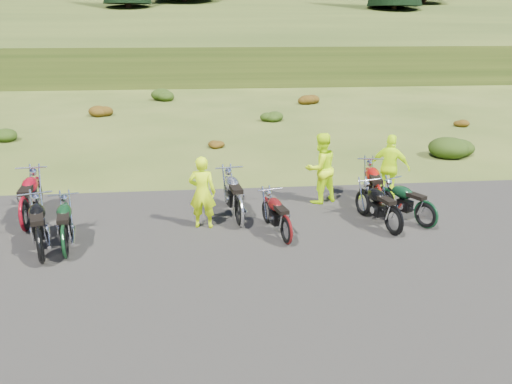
{
  "coord_description": "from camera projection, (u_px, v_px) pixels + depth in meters",
  "views": [
    {
      "loc": [
        -0.63,
        -9.94,
        4.69
      ],
      "look_at": [
        0.41,
        0.72,
        1.02
      ],
      "focal_mm": 35.0,
      "sensor_mm": 36.0,
      "label": 1
    }
  ],
  "objects": [
    {
      "name": "ground",
      "position": [
        241.0,
        247.0,
        10.94
      ],
      "size": [
        300.0,
        300.0,
        0.0
      ],
      "primitive_type": "plane",
      "color": "#364617",
      "rests_on": "ground"
    },
    {
      "name": "gravel_pad",
      "position": [
        248.0,
        294.0,
        9.06
      ],
      "size": [
        20.0,
        12.0,
        0.04
      ],
      "primitive_type": "cube",
      "color": "black",
      "rests_on": "ground"
    },
    {
      "name": "hill_slope",
      "position": [
        211.0,
        64.0,
        58.02
      ],
      "size": [
        300.0,
        45.97,
        9.37
      ],
      "primitive_type": null,
      "rotation": [
        0.14,
        0.0,
        0.0
      ],
      "color": "#2A3D14",
      "rests_on": "ground"
    },
    {
      "name": "hill_plateau",
      "position": [
        208.0,
        43.0,
        114.52
      ],
      "size": [
        300.0,
        90.0,
        9.17
      ],
      "primitive_type": "cube",
      "color": "#2A3D14",
      "rests_on": "ground"
    },
    {
      "name": "shrub_1",
      "position": [
        3.0,
        133.0,
        20.64
      ],
      "size": [
        1.03,
        1.03,
        0.61
      ],
      "primitive_type": "ellipsoid",
      "color": "#1C350D",
      "rests_on": "ground"
    },
    {
      "name": "shrub_2",
      "position": [
        100.0,
        109.0,
        25.87
      ],
      "size": [
        1.3,
        1.3,
        0.77
      ],
      "primitive_type": "ellipsoid",
      "color": "#612D0C",
      "rests_on": "ground"
    },
    {
      "name": "shrub_3",
      "position": [
        164.0,
        93.0,
        31.11
      ],
      "size": [
        1.56,
        1.56,
        0.92
      ],
      "primitive_type": "ellipsoid",
      "color": "#1C350D",
      "rests_on": "ground"
    },
    {
      "name": "shrub_4",
      "position": [
        214.0,
        142.0,
        19.49
      ],
      "size": [
        0.77,
        0.77,
        0.45
      ],
      "primitive_type": "ellipsoid",
      "color": "#612D0C",
      "rests_on": "ground"
    },
    {
      "name": "shrub_5",
      "position": [
        271.0,
        115.0,
        24.72
      ],
      "size": [
        1.03,
        1.03,
        0.61
      ],
      "primitive_type": "ellipsoid",
      "color": "#1C350D",
      "rests_on": "ground"
    },
    {
      "name": "shrub_6",
      "position": [
        308.0,
        97.0,
        29.96
      ],
      "size": [
        1.3,
        1.3,
        0.77
      ],
      "primitive_type": "ellipsoid",
      "color": "#612D0C",
      "rests_on": "ground"
    },
    {
      "name": "shrub_7",
      "position": [
        453.0,
        144.0,
        18.24
      ],
      "size": [
        1.56,
        1.56,
        0.92
      ],
      "primitive_type": "ellipsoid",
      "color": "#1C350D",
      "rests_on": "ground"
    },
    {
      "name": "shrub_8",
      "position": [
        459.0,
        121.0,
        23.58
      ],
      "size": [
        0.77,
        0.77,
        0.45
      ],
      "primitive_type": "ellipsoid",
      "color": "#612D0C",
      "rests_on": "ground"
    },
    {
      "name": "motorcycle_0",
      "position": [
        43.0,
        264.0,
        10.18
      ],
      "size": [
        1.36,
        2.32,
        1.15
      ],
      "primitive_type": null,
      "rotation": [
        0.0,
        0.0,
        1.87
      ],
      "color": "black",
      "rests_on": "ground"
    },
    {
      "name": "motorcycle_1",
      "position": [
        27.0,
        232.0,
        11.75
      ],
      "size": [
        1.05,
        2.41,
        1.22
      ],
      "primitive_type": null,
      "rotation": [
        0.0,
        0.0,
        1.69
      ],
      "color": "maroon",
      "rests_on": "ground"
    },
    {
      "name": "motorcycle_2",
      "position": [
        67.0,
        259.0,
        10.39
      ],
      "size": [
        1.08,
        2.13,
        1.06
      ],
      "primitive_type": null,
      "rotation": [
        0.0,
        0.0,
        1.78
      ],
      "color": "black",
      "rests_on": "ground"
    },
    {
      "name": "motorcycle_3",
      "position": [
        240.0,
        227.0,
        12.01
      ],
      "size": [
        1.05,
        2.3,
        1.16
      ],
      "primitive_type": null,
      "rotation": [
        0.0,
        0.0,
        1.71
      ],
      "color": "#ABACB0",
      "rests_on": "ground"
    },
    {
      "name": "motorcycle_4",
      "position": [
        286.0,
        245.0,
        11.06
      ],
      "size": [
        1.02,
        1.95,
        0.97
      ],
      "primitive_type": null,
      "rotation": [
        0.0,
        0.0,
        1.8
      ],
      "color": "#560E0E",
      "rests_on": "ground"
    },
    {
      "name": "motorcycle_5",
      "position": [
        392.0,
        236.0,
        11.52
      ],
      "size": [
        1.14,
        2.08,
        1.04
      ],
      "primitive_type": null,
      "rotation": [
        0.0,
        0.0,
        1.83
      ],
      "color": "black",
      "rests_on": "ground"
    },
    {
      "name": "motorcycle_6",
      "position": [
        376.0,
        216.0,
        12.67
      ],
      "size": [
        1.08,
        2.35,
        1.19
      ],
      "primitive_type": null,
      "rotation": [
        0.0,
        0.0,
        1.42
      ],
      "color": "#950F0A",
      "rests_on": "ground"
    },
    {
      "name": "motorcycle_7",
      "position": [
        424.0,
        229.0,
        11.9
      ],
      "size": [
        1.48,
        1.99,
        1.0
      ],
      "primitive_type": null,
      "rotation": [
        0.0,
        0.0,
        2.07
      ],
      "color": "black",
      "rests_on": "ground"
    },
    {
      "name": "person_middle",
      "position": [
        202.0,
        194.0,
        11.69
      ],
      "size": [
        0.7,
        0.52,
        1.74
      ],
      "primitive_type": "imported",
      "rotation": [
        0.0,
        0.0,
        2.97
      ],
      "color": "#D0FD0D",
      "rests_on": "ground"
    },
    {
      "name": "person_right_a",
      "position": [
        320.0,
        169.0,
        13.32
      ],
      "size": [
        1.14,
        1.04,
        1.91
      ],
      "primitive_type": "imported",
      "rotation": [
        0.0,
        0.0,
        3.58
      ],
      "color": "#D0FD0D",
      "rests_on": "ground"
    },
    {
      "name": "person_right_b",
      "position": [
        390.0,
        168.0,
        13.57
      ],
      "size": [
        1.14,
        0.93,
        1.81
      ],
      "primitive_type": "imported",
      "rotation": [
        0.0,
        0.0,
        2.6
      ],
      "color": "#D0FD0D",
      "rests_on": "ground"
    }
  ]
}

